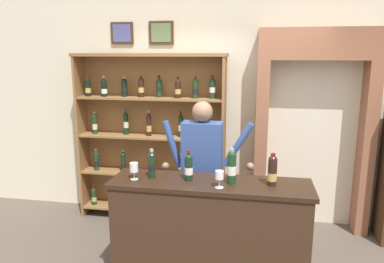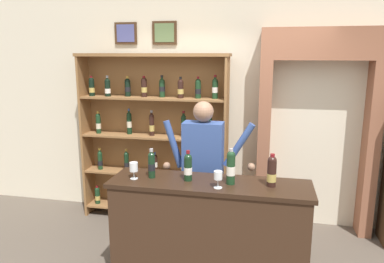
{
  "view_description": "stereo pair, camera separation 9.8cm",
  "coord_description": "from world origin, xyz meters",
  "px_view_note": "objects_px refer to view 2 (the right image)",
  "views": [
    {
      "loc": [
        0.46,
        -3.13,
        2.18
      ],
      "look_at": [
        -0.15,
        0.22,
        1.46
      ],
      "focal_mm": 34.2,
      "sensor_mm": 36.0,
      "label": 1
    },
    {
      "loc": [
        0.55,
        -3.11,
        2.18
      ],
      "look_at": [
        -0.15,
        0.22,
        1.46
      ],
      "focal_mm": 34.2,
      "sensor_mm": 36.0,
      "label": 2
    }
  ],
  "objects_px": {
    "wine_shelf": "(154,134)",
    "tasting_bottle_vin_santo": "(188,167)",
    "tasting_counter": "(209,235)",
    "shopkeeper": "(203,162)",
    "wine_glass_right": "(134,168)",
    "tasting_bottle_brunello": "(152,164)",
    "tasting_bottle_bianco": "(272,171)",
    "tasting_bottle_riserva": "(231,167)",
    "wine_glass_center": "(218,176)"
  },
  "relations": [
    {
      "from": "wine_shelf",
      "to": "tasting_bottle_vin_santo",
      "type": "distance_m",
      "value": 1.54
    },
    {
      "from": "shopkeeper",
      "to": "wine_glass_right",
      "type": "height_order",
      "value": "shopkeeper"
    },
    {
      "from": "tasting_bottle_vin_santo",
      "to": "wine_glass_center",
      "type": "bearing_deg",
      "value": -24.51
    },
    {
      "from": "shopkeeper",
      "to": "tasting_bottle_brunello",
      "type": "bearing_deg",
      "value": -124.39
    },
    {
      "from": "tasting_bottle_riserva",
      "to": "wine_glass_center",
      "type": "height_order",
      "value": "tasting_bottle_riserva"
    },
    {
      "from": "wine_shelf",
      "to": "wine_glass_center",
      "type": "relative_size",
      "value": 14.34
    },
    {
      "from": "tasting_bottle_riserva",
      "to": "tasting_bottle_bianco",
      "type": "bearing_deg",
      "value": 3.01
    },
    {
      "from": "wine_shelf",
      "to": "tasting_bottle_brunello",
      "type": "relative_size",
      "value": 7.84
    },
    {
      "from": "tasting_bottle_brunello",
      "to": "wine_glass_center",
      "type": "bearing_deg",
      "value": -12.47
    },
    {
      "from": "shopkeeper",
      "to": "wine_glass_center",
      "type": "bearing_deg",
      "value": -70.02
    },
    {
      "from": "tasting_counter",
      "to": "tasting_bottle_riserva",
      "type": "distance_m",
      "value": 0.71
    },
    {
      "from": "tasting_bottle_brunello",
      "to": "wine_glass_right",
      "type": "height_order",
      "value": "tasting_bottle_brunello"
    },
    {
      "from": "tasting_bottle_bianco",
      "to": "tasting_counter",
      "type": "bearing_deg",
      "value": -178.99
    },
    {
      "from": "tasting_bottle_vin_santo",
      "to": "tasting_bottle_bianco",
      "type": "distance_m",
      "value": 0.75
    },
    {
      "from": "shopkeeper",
      "to": "tasting_bottle_riserva",
      "type": "distance_m",
      "value": 0.7
    },
    {
      "from": "shopkeeper",
      "to": "tasting_bottle_riserva",
      "type": "height_order",
      "value": "shopkeeper"
    },
    {
      "from": "wine_shelf",
      "to": "wine_glass_right",
      "type": "height_order",
      "value": "wine_shelf"
    },
    {
      "from": "tasting_counter",
      "to": "wine_glass_right",
      "type": "bearing_deg",
      "value": -175.29
    },
    {
      "from": "wine_shelf",
      "to": "tasting_bottle_vin_santo",
      "type": "height_order",
      "value": "wine_shelf"
    },
    {
      "from": "tasting_counter",
      "to": "tasting_bottle_bianco",
      "type": "distance_m",
      "value": 0.86
    },
    {
      "from": "tasting_bottle_vin_santo",
      "to": "wine_glass_center",
      "type": "relative_size",
      "value": 1.86
    },
    {
      "from": "tasting_bottle_bianco",
      "to": "tasting_bottle_brunello",
      "type": "bearing_deg",
      "value": 179.95
    },
    {
      "from": "wine_glass_right",
      "to": "shopkeeper",
      "type": "bearing_deg",
      "value": 49.67
    },
    {
      "from": "tasting_bottle_vin_santo",
      "to": "wine_glass_center",
      "type": "distance_m",
      "value": 0.33
    },
    {
      "from": "wine_shelf",
      "to": "tasting_bottle_brunello",
      "type": "xyz_separation_m",
      "value": [
        0.4,
        -1.33,
        0.01
      ]
    },
    {
      "from": "tasting_counter",
      "to": "tasting_bottle_vin_santo",
      "type": "bearing_deg",
      "value": 179.33
    },
    {
      "from": "tasting_bottle_brunello",
      "to": "wine_shelf",
      "type": "bearing_deg",
      "value": 106.64
    },
    {
      "from": "tasting_counter",
      "to": "wine_glass_center",
      "type": "height_order",
      "value": "wine_glass_center"
    },
    {
      "from": "tasting_counter",
      "to": "shopkeeper",
      "type": "relative_size",
      "value": 1.08
    },
    {
      "from": "tasting_counter",
      "to": "tasting_bottle_riserva",
      "type": "height_order",
      "value": "tasting_bottle_riserva"
    },
    {
      "from": "tasting_counter",
      "to": "tasting_bottle_brunello",
      "type": "distance_m",
      "value": 0.85
    },
    {
      "from": "tasting_bottle_brunello",
      "to": "tasting_bottle_bianco",
      "type": "height_order",
      "value": "tasting_bottle_bianco"
    },
    {
      "from": "tasting_bottle_bianco",
      "to": "shopkeeper",
      "type": "bearing_deg",
      "value": 141.34
    },
    {
      "from": "wine_shelf",
      "to": "tasting_counter",
      "type": "xyz_separation_m",
      "value": [
        0.95,
        -1.35,
        -0.64
      ]
    },
    {
      "from": "tasting_counter",
      "to": "wine_glass_right",
      "type": "xyz_separation_m",
      "value": [
        -0.7,
        -0.06,
        0.63
      ]
    },
    {
      "from": "tasting_bottle_bianco",
      "to": "tasting_bottle_vin_santo",
      "type": "bearing_deg",
      "value": -179.43
    },
    {
      "from": "tasting_bottle_vin_santo",
      "to": "tasting_bottle_bianco",
      "type": "bearing_deg",
      "value": 0.57
    },
    {
      "from": "tasting_bottle_brunello",
      "to": "tasting_bottle_riserva",
      "type": "distance_m",
      "value": 0.74
    },
    {
      "from": "wine_shelf",
      "to": "tasting_bottle_brunello",
      "type": "bearing_deg",
      "value": -73.36
    },
    {
      "from": "shopkeeper",
      "to": "wine_glass_center",
      "type": "distance_m",
      "value": 0.76
    },
    {
      "from": "shopkeeper",
      "to": "wine_glass_right",
      "type": "distance_m",
      "value": 0.84
    },
    {
      "from": "wine_glass_center",
      "to": "wine_glass_right",
      "type": "xyz_separation_m",
      "value": [
        -0.8,
        0.07,
        0.0
      ]
    },
    {
      "from": "tasting_bottle_riserva",
      "to": "tasting_bottle_bianco",
      "type": "relative_size",
      "value": 1.11
    },
    {
      "from": "tasting_bottle_vin_santo",
      "to": "tasting_bottle_riserva",
      "type": "bearing_deg",
      "value": -1.66
    },
    {
      "from": "tasting_bottle_brunello",
      "to": "wine_glass_center",
      "type": "relative_size",
      "value": 1.83
    },
    {
      "from": "tasting_bottle_bianco",
      "to": "wine_glass_right",
      "type": "bearing_deg",
      "value": -176.91
    },
    {
      "from": "tasting_bottle_brunello",
      "to": "tasting_bottle_vin_santo",
      "type": "bearing_deg",
      "value": -1.35
    },
    {
      "from": "tasting_bottle_vin_santo",
      "to": "shopkeeper",
      "type": "bearing_deg",
      "value": 86.3
    },
    {
      "from": "shopkeeper",
      "to": "wine_glass_right",
      "type": "relative_size",
      "value": 10.75
    },
    {
      "from": "tasting_counter",
      "to": "tasting_bottle_bianco",
      "type": "bearing_deg",
      "value": 1.01
    }
  ]
}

